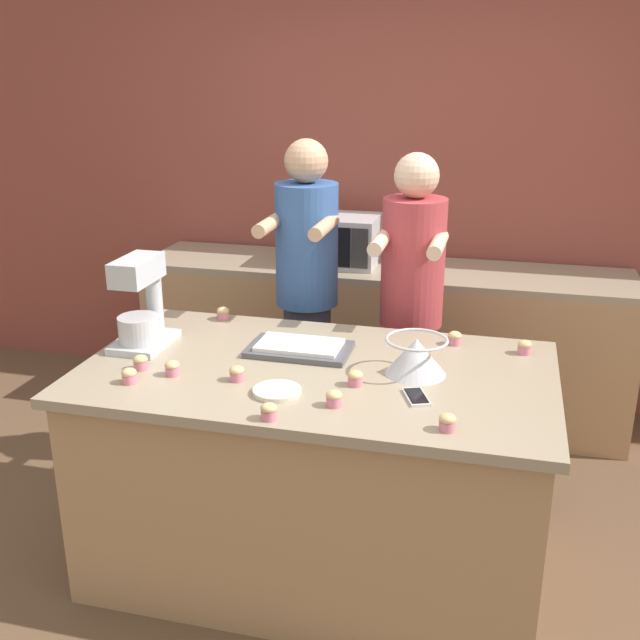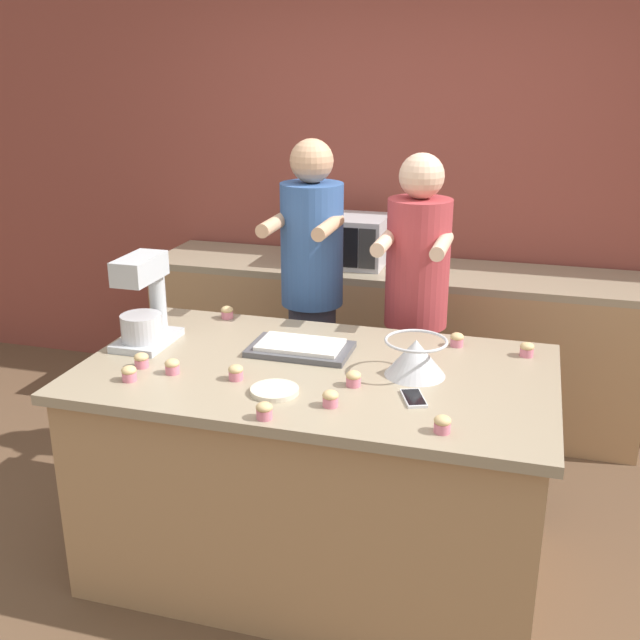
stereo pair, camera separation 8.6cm
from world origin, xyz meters
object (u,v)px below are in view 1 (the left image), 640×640
object	(u,v)px
cupcake_2	(455,338)
cupcake_9	(141,362)
cupcake_5	(237,373)
cupcake_10	(447,422)
cupcake_4	(129,376)
cupcake_8	(172,368)
person_left	(307,301)
cupcake_0	(334,398)
microwave_oven	(337,240)
cupcake_1	(223,313)
stand_mixer	(141,308)
mixing_bowl	(416,355)
baking_tray	(300,348)
cupcake_6	(525,347)
cupcake_7	(355,378)
small_plate	(277,391)
cupcake_3	(269,411)
cell_phone	(416,397)
person_right	(411,314)

from	to	relation	value
cupcake_2	cupcake_9	xyz separation A→B (m)	(-1.15, -0.57, 0.00)
cupcake_5	cupcake_10	size ratio (longest dim) A/B	1.00
cupcake_4	cupcake_8	xyz separation A→B (m)	(0.12, 0.11, 0.00)
cupcake_4	cupcake_9	bearing A→B (deg)	98.88
person_left	cupcake_0	world-z (taller)	person_left
microwave_oven	cupcake_1	distance (m)	1.11
cupcake_9	stand_mixer	bearing A→B (deg)	113.86
mixing_bowl	baking_tray	bearing A→B (deg)	167.98
cupcake_6	cupcake_10	distance (m)	0.79
cupcake_0	cupcake_7	world-z (taller)	same
mixing_bowl	cupcake_0	size ratio (longest dim) A/B	4.09
cupcake_4	cupcake_0	bearing A→B (deg)	-0.18
person_left	small_plate	distance (m)	1.09
stand_mixer	cupcake_2	distance (m)	1.31
cupcake_1	cupcake_2	world-z (taller)	same
cupcake_0	cupcake_8	bearing A→B (deg)	170.58
microwave_oven	cupcake_8	distance (m)	1.74
mixing_bowl	baking_tray	xyz separation A→B (m)	(-0.49, 0.10, -0.06)
cupcake_3	cupcake_8	bearing A→B (deg)	150.87
cupcake_7	cupcake_10	distance (m)	0.45
person_left	cupcake_9	distance (m)	1.07
baking_tray	cupcake_5	size ratio (longest dim) A/B	7.06
cupcake_0	cupcake_5	world-z (taller)	same
cell_phone	cupcake_2	bearing A→B (deg)	81.21
cupcake_0	cupcake_8	xyz separation A→B (m)	(-0.65, 0.11, 0.00)
person_right	cupcake_8	xyz separation A→B (m)	(-0.77, -1.01, 0.05)
cupcake_0	cupcake_4	world-z (taller)	same
cupcake_3	cupcake_7	xyz separation A→B (m)	(0.22, 0.34, 0.00)
cupcake_4	person_left	bearing A→B (deg)	71.45
person_right	cupcake_5	xyz separation A→B (m)	(-0.52, -1.00, 0.05)
cupcake_1	cupcake_4	world-z (taller)	same
cupcake_10	person_left	bearing A→B (deg)	123.46
person_right	cupcake_5	world-z (taller)	person_right
stand_mixer	cupcake_9	xyz separation A→B (m)	(0.10, -0.23, -0.14)
person_left	cupcake_2	distance (m)	0.87
person_right	baking_tray	distance (m)	0.76
microwave_oven	cupcake_9	distance (m)	1.75
cupcake_6	cupcake_7	xyz separation A→B (m)	(-0.60, -0.48, 0.00)
cupcake_4	cupcake_3	bearing A→B (deg)	-14.66
mixing_bowl	cupcake_10	size ratio (longest dim) A/B	4.09
cupcake_1	cupcake_9	distance (m)	0.64
mixing_bowl	cupcake_9	xyz separation A→B (m)	(-1.03, -0.22, -0.05)
microwave_oven	small_plate	size ratio (longest dim) A/B	2.67
cupcake_2	cupcake_3	bearing A→B (deg)	-122.51
stand_mixer	cell_phone	distance (m)	1.20
mixing_bowl	microwave_oven	size ratio (longest dim) A/B	0.51
person_right	cupcake_6	size ratio (longest dim) A/B	27.94
cupcake_1	cupcake_7	distance (m)	0.94
cupcake_3	cupcake_10	size ratio (longest dim) A/B	1.00
stand_mixer	cell_phone	bearing A→B (deg)	-11.33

